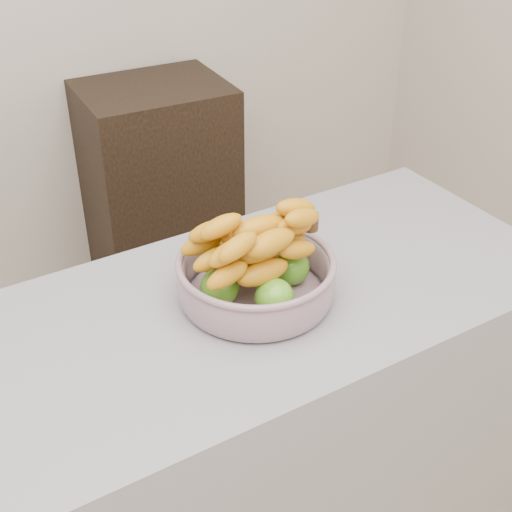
{
  "coord_description": "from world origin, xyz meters",
  "views": [
    {
      "loc": [
        -0.27,
        -0.43,
        1.76
      ],
      "look_at": [
        0.34,
        0.56,
        1.0
      ],
      "focal_mm": 50.0,
      "sensor_mm": 36.0,
      "label": 1
    }
  ],
  "objects": [
    {
      "name": "fruit_bowl",
      "position": [
        0.34,
        0.56,
        0.96
      ],
      "size": [
        0.32,
        0.32,
        0.19
      ],
      "rotation": [
        0.0,
        0.0,
        -0.09
      ],
      "color": "#9EACBE",
      "rests_on": "counter"
    },
    {
      "name": "cabinet",
      "position": [
        0.66,
        1.78,
        0.46
      ],
      "size": [
        0.53,
        0.44,
        0.91
      ],
      "primitive_type": "cube",
      "rotation": [
        0.0,
        0.0,
        -0.07
      ],
      "color": "black",
      "rests_on": "ground"
    }
  ]
}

